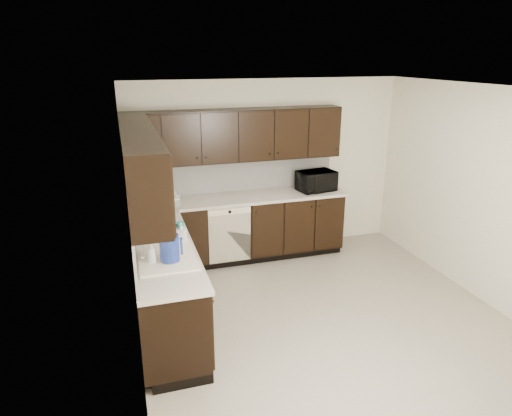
{
  "coord_description": "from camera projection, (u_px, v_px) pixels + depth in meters",
  "views": [
    {
      "loc": [
        -2.02,
        -4.15,
        2.82
      ],
      "look_at": [
        -0.58,
        0.6,
        1.14
      ],
      "focal_mm": 32.0,
      "sensor_mm": 36.0,
      "label": 1
    }
  ],
  "objects": [
    {
      "name": "backsplash",
      "position": [
        190.0,
        192.0,
        5.7
      ],
      "size": [
        3.0,
        2.8,
        0.48
      ],
      "color": "white",
      "rests_on": "countertop"
    },
    {
      "name": "soap_bottle_b",
      "position": [
        152.0,
        253.0,
        4.27
      ],
      "size": [
        0.09,
        0.09,
        0.22
      ],
      "primitive_type": "imported",
      "rotation": [
        0.0,
        0.0,
        -0.07
      ],
      "color": "gray",
      "rests_on": "countertop"
    },
    {
      "name": "upper_cabinets",
      "position": [
        199.0,
        146.0,
        5.44
      ],
      "size": [
        3.0,
        2.8,
        0.7
      ],
      "color": "black",
      "rests_on": "wall_back"
    },
    {
      "name": "wall_left",
      "position": [
        129.0,
        230.0,
        4.27
      ],
      "size": [
        0.02,
        4.0,
        2.5
      ],
      "primitive_type": "cube",
      "color": "beige",
      "rests_on": "floor"
    },
    {
      "name": "countertop",
      "position": [
        211.0,
        215.0,
        5.65
      ],
      "size": [
        3.03,
        2.83,
        0.04
      ],
      "color": "beige",
      "rests_on": "lower_cabinets"
    },
    {
      "name": "toaster_oven",
      "position": [
        146.0,
        197.0,
        5.91
      ],
      "size": [
        0.44,
        0.39,
        0.23
      ],
      "primitive_type": "cube",
      "rotation": [
        0.0,
        0.0,
        0.4
      ],
      "color": "silver",
      "rests_on": "countertop"
    },
    {
      "name": "wall_front",
      "position": [
        454.0,
        304.0,
        3.01
      ],
      "size": [
        4.0,
        0.02,
        2.5
      ],
      "primitive_type": "cube",
      "color": "beige",
      "rests_on": "floor"
    },
    {
      "name": "storage_bin",
      "position": [
        156.0,
        205.0,
        5.65
      ],
      "size": [
        0.64,
        0.56,
        0.21
      ],
      "primitive_type": "cube",
      "rotation": [
        0.0,
        0.0,
        -0.4
      ],
      "color": "silver",
      "rests_on": "countertop"
    },
    {
      "name": "microwave",
      "position": [
        316.0,
        181.0,
        6.55
      ],
      "size": [
        0.57,
        0.43,
        0.29
      ],
      "primitive_type": "imported",
      "rotation": [
        0.0,
        0.0,
        0.16
      ],
      "color": "black",
      "rests_on": "countertop"
    },
    {
      "name": "blue_pitcher",
      "position": [
        169.0,
        249.0,
        4.28
      ],
      "size": [
        0.24,
        0.24,
        0.28
      ],
      "primitive_type": "cylinder",
      "rotation": [
        0.0,
        0.0,
        -0.35
      ],
      "color": "#102B9A",
      "rests_on": "countertop"
    },
    {
      "name": "paper_towel_roll",
      "position": [
        169.0,
        213.0,
        5.24
      ],
      "size": [
        0.15,
        0.15,
        0.28
      ],
      "primitive_type": "cylinder",
      "rotation": [
        0.0,
        0.0,
        -0.2
      ],
      "color": "silver",
      "rests_on": "countertop"
    },
    {
      "name": "floor",
      "position": [
        319.0,
        313.0,
        5.22
      ],
      "size": [
        4.0,
        4.0,
        0.0
      ],
      "primitive_type": "plane",
      "color": "gray",
      "rests_on": "ground"
    },
    {
      "name": "lower_cabinets",
      "position": [
        212.0,
        252.0,
        5.81
      ],
      "size": [
        3.0,
        2.8,
        0.9
      ],
      "color": "black",
      "rests_on": "floor"
    },
    {
      "name": "dishwasher",
      "position": [
        230.0,
        232.0,
        6.13
      ],
      "size": [
        0.58,
        0.04,
        0.78
      ],
      "color": "#F1E2C5",
      "rests_on": "lower_cabinets"
    },
    {
      "name": "sink",
      "position": [
        166.0,
        262.0,
        4.46
      ],
      "size": [
        0.54,
        0.82,
        0.42
      ],
      "color": "#F1E2C5",
      "rests_on": "countertop"
    },
    {
      "name": "ceiling",
      "position": [
        331.0,
        88.0,
        4.42
      ],
      "size": [
        4.0,
        4.0,
        0.0
      ],
      "primitive_type": "plane",
      "rotation": [
        3.14,
        0.0,
        0.0
      ],
      "color": "white",
      "rests_on": "wall_back"
    },
    {
      "name": "wall_back",
      "position": [
        266.0,
        167.0,
        6.63
      ],
      "size": [
        4.0,
        0.02,
        2.5
      ],
      "primitive_type": "cube",
      "color": "beige",
      "rests_on": "floor"
    },
    {
      "name": "teal_tumbler",
      "position": [
        181.0,
        231.0,
        4.82
      ],
      "size": [
        0.09,
        0.09,
        0.19
      ],
      "primitive_type": "cylinder",
      "rotation": [
        0.0,
        0.0,
        0.01
      ],
      "color": "#0C8B8D",
      "rests_on": "countertop"
    },
    {
      "name": "wall_right",
      "position": [
        480.0,
        194.0,
        5.37
      ],
      "size": [
        0.02,
        4.0,
        2.5
      ],
      "primitive_type": "cube",
      "color": "beige",
      "rests_on": "floor"
    },
    {
      "name": "soap_bottle_a",
      "position": [
        181.0,
        232.0,
        4.78
      ],
      "size": [
        0.12,
        0.13,
        0.21
      ],
      "primitive_type": "imported",
      "rotation": [
        0.0,
        0.0,
        -0.37
      ],
      "color": "gray",
      "rests_on": "countertop"
    }
  ]
}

